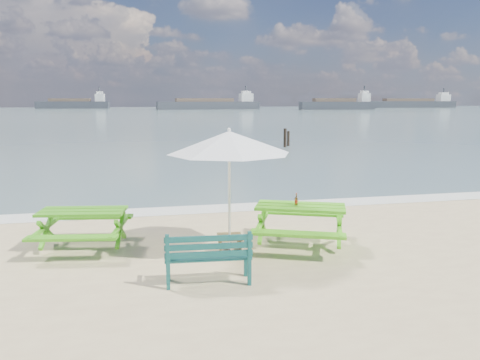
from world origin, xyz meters
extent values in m
plane|color=slate|center=(0.00, 85.00, 0.00)|extent=(300.00, 300.00, 0.00)
cube|color=silver|center=(0.00, 4.60, 0.01)|extent=(22.00, 0.90, 0.01)
cube|color=#3E9717|center=(-2.59, 1.97, 0.71)|extent=(1.63, 0.96, 0.05)
cube|color=#3E9717|center=(-2.47, 2.68, 0.42)|extent=(1.56, 0.52, 0.05)
cube|color=#3E9717|center=(-2.71, 1.26, 0.42)|extent=(1.56, 0.52, 0.05)
cube|color=#3E9717|center=(-2.59, 1.97, 0.33)|extent=(1.56, 1.09, 0.65)
cube|color=#53BB1C|center=(1.37, 1.27, 0.76)|extent=(1.81, 1.34, 0.05)
cube|color=#53BB1C|center=(1.67, 1.98, 0.45)|extent=(1.62, 0.90, 0.05)
cube|color=#53BB1C|center=(1.07, 0.56, 0.45)|extent=(1.62, 0.90, 0.05)
cube|color=#53BB1C|center=(1.37, 1.27, 0.35)|extent=(1.77, 1.44, 0.70)
cube|color=#104543|center=(-0.59, -0.12, 0.40)|extent=(1.31, 0.49, 0.04)
cube|color=#104543|center=(-0.60, -0.33, 0.63)|extent=(1.29, 0.14, 0.33)
cube|color=#104543|center=(-0.59, -0.12, 0.20)|extent=(1.23, 0.53, 0.40)
cube|color=brown|center=(0.02, 1.27, 0.27)|extent=(0.49, 0.49, 0.04)
cube|color=brown|center=(0.02, 1.27, 0.12)|extent=(0.43, 0.43, 0.25)
cylinder|color=silver|center=(0.02, 1.27, 1.06)|extent=(0.04, 0.04, 2.12)
cone|color=white|center=(0.02, 1.27, 1.99)|extent=(2.44, 2.44, 0.40)
cylinder|color=#945015|center=(1.29, 1.30, 0.85)|extent=(0.06, 0.06, 0.14)
cylinder|color=#945015|center=(1.29, 1.30, 0.98)|extent=(0.02, 0.02, 0.06)
cylinder|color=red|center=(1.29, 1.30, 0.85)|extent=(0.06, 0.06, 0.05)
imported|color=tan|center=(1.93, 16.73, -0.47)|extent=(0.61, 0.41, 1.61)
cylinder|color=black|center=(6.76, 18.94, 0.44)|extent=(0.18, 0.18, 1.28)
cylinder|color=black|center=(7.16, 19.54, 0.34)|extent=(0.16, 0.16, 1.09)
cube|color=#34373E|center=(-19.83, 140.84, 1.00)|extent=(21.01, 5.94, 2.20)
cube|color=silver|center=(-11.99, 140.10, 3.20)|extent=(2.76, 3.22, 2.20)
cube|color=#34373E|center=(87.38, 133.73, 1.00)|extent=(30.20, 5.28, 2.20)
cube|color=silver|center=(98.79, 133.24, 3.20)|extent=(3.73, 3.15, 2.20)
cube|color=#34373E|center=(17.71, 120.35, 1.00)|extent=(28.13, 6.05, 2.20)
cube|color=silver|center=(28.29, 121.13, 3.20)|extent=(3.56, 3.24, 2.20)
cube|color=#34373E|center=(50.67, 110.65, 1.00)|extent=(20.08, 5.72, 2.20)
cube|color=silver|center=(58.17, 109.99, 3.20)|extent=(2.63, 3.20, 2.20)
camera|label=1|loc=(-1.56, -6.79, 2.74)|focal=35.00mm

